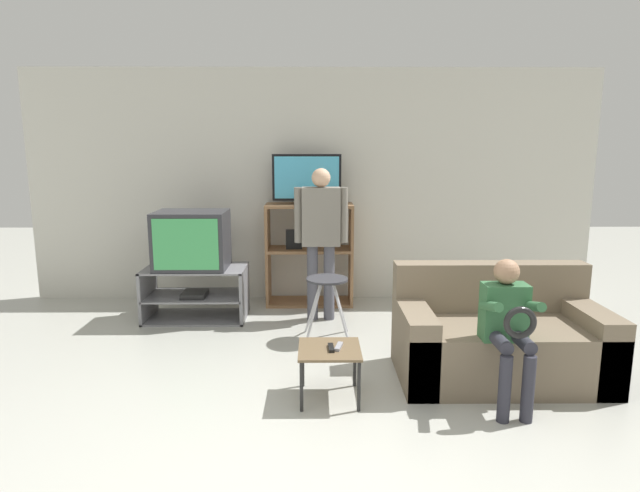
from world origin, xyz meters
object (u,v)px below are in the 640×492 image
object	(u,v)px
television_main	(192,240)
folding_stool	(327,288)
tv_stand	(196,293)
remote_control_black	(331,348)
media_shelf	(309,253)
person_standing_adult	(321,230)
snack_table	(329,354)
person_seated_child	(508,321)
couch	(498,340)
remote_control_white	(339,346)
television_flat	(307,180)

from	to	relation	value
television_main	folding_stool	size ratio (longest dim) A/B	1.21
tv_stand	remote_control_black	world-z (taller)	tv_stand
tv_stand	remote_control_black	size ratio (longest dim) A/B	7.11
media_shelf	person_standing_adult	distance (m)	0.67
television_main	snack_table	world-z (taller)	television_main
television_main	person_seated_child	distance (m)	3.18
tv_stand	snack_table	distance (m)	2.24
folding_stool	snack_table	distance (m)	1.18
remote_control_black	couch	distance (m)	1.35
remote_control_white	person_standing_adult	distance (m)	1.84
remote_control_black	couch	size ratio (longest dim) A/B	0.09
television_main	remote_control_white	bearing A→B (deg)	-51.95
remote_control_white	person_standing_adult	size ratio (longest dim) A/B	0.09
television_flat	folding_stool	world-z (taller)	television_flat
couch	person_seated_child	distance (m)	0.58
tv_stand	remote_control_white	distance (m)	2.27
tv_stand	person_standing_adult	size ratio (longest dim) A/B	0.67
couch	person_standing_adult	size ratio (longest dim) A/B	0.99
remote_control_white	person_seated_child	bearing A→B (deg)	6.94
tv_stand	television_main	bearing A→B (deg)	-162.79
television_flat	remote_control_black	xyz separation A→B (m)	(0.20, -2.33, -1.00)
television_flat	person_standing_adult	xyz separation A→B (m)	(0.15, -0.55, -0.46)
remote_control_black	person_standing_adult	distance (m)	1.86
remote_control_white	person_seated_child	xyz separation A→B (m)	(1.12, -0.12, 0.22)
television_flat	snack_table	size ratio (longest dim) A/B	1.73
television_flat	couch	world-z (taller)	television_flat
television_main	couch	xyz separation A→B (m)	(2.64, -1.44, -0.53)
television_flat	remote_control_black	distance (m)	2.54
tv_stand	snack_table	size ratio (longest dim) A/B	2.38
remote_control_black	remote_control_white	distance (m)	0.06
tv_stand	remote_control_black	distance (m)	2.26
television_main	remote_control_white	size ratio (longest dim) A/B	4.92
snack_table	person_seated_child	size ratio (longest dim) A/B	0.43
tv_stand	folding_stool	size ratio (longest dim) A/B	1.76
media_shelf	person_seated_child	xyz separation A→B (m)	(1.35, -2.44, 0.03)
television_flat	folding_stool	distance (m)	1.46
media_shelf	folding_stool	bearing A→B (deg)	-81.45
folding_stool	snack_table	size ratio (longest dim) A/B	1.36
remote_control_black	media_shelf	bearing A→B (deg)	91.52
tv_stand	television_flat	world-z (taller)	television_flat
tv_stand	television_main	xyz separation A→B (m)	(-0.02, -0.01, 0.56)
television_main	couch	size ratio (longest dim) A/B	0.46
media_shelf	couch	bearing A→B (deg)	-53.24
couch	person_seated_child	xyz separation A→B (m)	(-0.12, -0.48, 0.31)
television_main	person_standing_adult	xyz separation A→B (m)	(1.30, -0.04, 0.11)
television_main	television_flat	size ratio (longest dim) A/B	0.95
television_main	television_flat	world-z (taller)	television_flat
couch	folding_stool	bearing A→B (deg)	147.85
folding_stool	remote_control_white	distance (m)	1.18
person_standing_adult	person_seated_child	xyz separation A→B (m)	(1.22, -1.88, -0.33)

